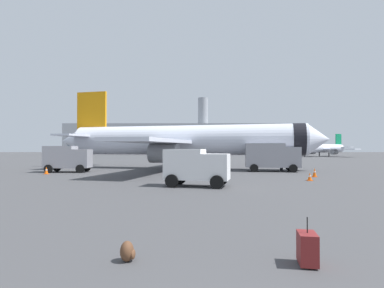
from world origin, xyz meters
name	(u,v)px	position (x,y,z in m)	size (l,w,h in m)	color
airplane_at_gate	(184,140)	(-1.59, 38.35, 3.66)	(35.41, 32.22, 10.50)	silver
airplane_taxiing	(323,148)	(40.01, 95.46, 2.53)	(21.92, 20.29, 7.28)	silver
service_truck	(69,158)	(-14.25, 32.54, 1.61)	(4.86, 2.63, 2.90)	gray
fuel_truck	(273,156)	(8.63, 33.57, 1.77)	(6.28, 3.42, 3.20)	gray
cargo_van	(197,166)	(-0.15, 19.70, 1.45)	(4.74, 3.18, 2.60)	white
safety_cone_near	(48,170)	(-15.39, 29.97, 0.37)	(0.44, 0.44, 0.75)	#F2590C
safety_cone_mid	(316,173)	(10.88, 26.81, 0.41)	(0.44, 0.44, 0.83)	#F2590C
safety_cone_far	(175,163)	(-3.31, 45.87, 0.36)	(0.44, 0.44, 0.73)	#F2590C
safety_cone_outer	(311,177)	(9.20, 23.51, 0.32)	(0.44, 0.44, 0.66)	#F2590C
rolling_suitcase	(309,248)	(2.19, 5.04, 0.39)	(0.50, 0.70, 1.10)	maroon
traveller_backpack	(129,251)	(-1.97, 5.28, 0.23)	(0.36, 0.40, 0.48)	brown
terminal_building	(181,139)	(-5.90, 136.51, 6.57)	(96.33, 19.01, 24.90)	gray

